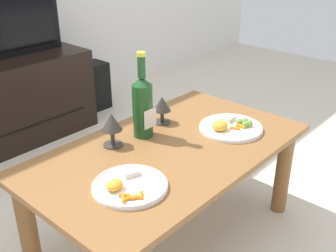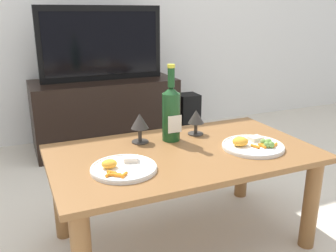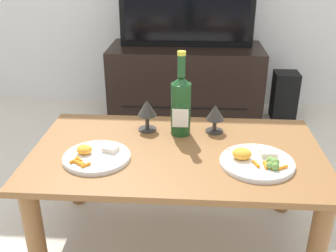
# 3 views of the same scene
# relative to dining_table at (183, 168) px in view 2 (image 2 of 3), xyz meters

# --- Properties ---
(ground_plane) EXTENTS (6.40, 6.40, 0.00)m
(ground_plane) POSITION_rel_dining_table_xyz_m (0.00, 0.00, -0.37)
(ground_plane) COLOR beige
(dining_table) EXTENTS (1.15, 0.66, 0.45)m
(dining_table) POSITION_rel_dining_table_xyz_m (0.00, 0.00, 0.00)
(dining_table) COLOR brown
(dining_table) RESTS_ON ground_plane
(tv_stand) EXTENTS (1.09, 0.49, 0.53)m
(tv_stand) POSITION_rel_dining_table_xyz_m (-0.00, 1.41, -0.11)
(tv_stand) COLOR black
(tv_stand) RESTS_ON ground_plane
(tv_screen) EXTENTS (0.93, 0.05, 0.55)m
(tv_screen) POSITION_rel_dining_table_xyz_m (-0.00, 1.41, 0.44)
(tv_screen) COLOR black
(tv_screen) RESTS_ON tv_stand
(floor_speaker) EXTENTS (0.17, 0.17, 0.36)m
(floor_speaker) POSITION_rel_dining_table_xyz_m (0.74, 1.41, -0.19)
(floor_speaker) COLOR black
(floor_speaker) RESTS_ON ground_plane
(wine_bottle) EXTENTS (0.08, 0.09, 0.36)m
(wine_bottle) POSITION_rel_dining_table_xyz_m (0.01, 0.15, 0.22)
(wine_bottle) COLOR #19471E
(wine_bottle) RESTS_ON dining_table
(goblet_left) EXTENTS (0.08, 0.08, 0.14)m
(goblet_left) POSITION_rel_dining_table_xyz_m (-0.14, 0.18, 0.18)
(goblet_left) COLOR #38332D
(goblet_left) RESTS_ON dining_table
(goblet_right) EXTENTS (0.08, 0.08, 0.12)m
(goblet_right) POSITION_rel_dining_table_xyz_m (0.15, 0.18, 0.17)
(goblet_right) COLOR #38332D
(goblet_right) RESTS_ON dining_table
(dinner_plate_left) EXTENTS (0.26, 0.26, 0.05)m
(dinner_plate_left) POSITION_rel_dining_table_xyz_m (-0.30, -0.09, 0.09)
(dinner_plate_left) COLOR white
(dinner_plate_left) RESTS_ON dining_table
(dinner_plate_right) EXTENTS (0.28, 0.28, 0.05)m
(dinner_plate_right) POSITION_rel_dining_table_xyz_m (0.30, -0.09, 0.10)
(dinner_plate_right) COLOR white
(dinner_plate_right) RESTS_ON dining_table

